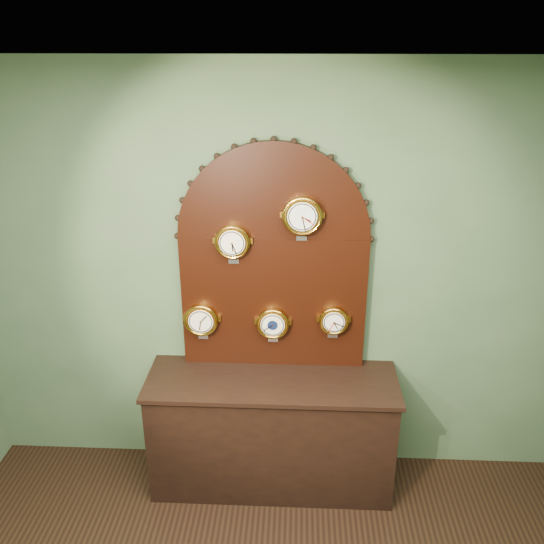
# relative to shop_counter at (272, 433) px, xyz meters

# --- Properties ---
(wall_back) EXTENTS (4.00, 0.00, 4.00)m
(wall_back) POSITION_rel_shop_counter_xyz_m (0.00, 0.27, 1.00)
(wall_back) COLOR #415A3E
(wall_back) RESTS_ON ground
(ceiling) EXTENTS (5.00, 5.00, 0.00)m
(ceiling) POSITION_rel_shop_counter_xyz_m (0.00, -2.23, 2.40)
(ceiling) COLOR white
(ceiling) RESTS_ON wall_back
(shop_counter) EXTENTS (1.60, 0.50, 0.80)m
(shop_counter) POSITION_rel_shop_counter_xyz_m (0.00, 0.00, 0.00)
(shop_counter) COLOR black
(shop_counter) RESTS_ON ground_plane
(display_board) EXTENTS (1.26, 0.06, 1.53)m
(display_board) POSITION_rel_shop_counter_xyz_m (0.00, 0.22, 1.23)
(display_board) COLOR black
(display_board) RESTS_ON shop_counter
(roman_clock) EXTENTS (0.22, 0.08, 0.27)m
(roman_clock) POSITION_rel_shop_counter_xyz_m (-0.25, 0.15, 1.32)
(roman_clock) COLOR gold
(roman_clock) RESTS_ON display_board
(arabic_clock) EXTENTS (0.24, 0.08, 0.29)m
(arabic_clock) POSITION_rel_shop_counter_xyz_m (0.18, 0.15, 1.50)
(arabic_clock) COLOR gold
(arabic_clock) RESTS_ON display_board
(hygrometer) EXTENTS (0.22, 0.08, 0.27)m
(hygrometer) POSITION_rel_shop_counter_xyz_m (-0.47, 0.15, 0.78)
(hygrometer) COLOR gold
(hygrometer) RESTS_ON display_board
(barometer) EXTENTS (0.21, 0.08, 0.26)m
(barometer) POSITION_rel_shop_counter_xyz_m (-0.00, 0.15, 0.76)
(barometer) COLOR gold
(barometer) RESTS_ON display_board
(tide_clock) EXTENTS (0.19, 0.08, 0.24)m
(tide_clock) POSITION_rel_shop_counter_xyz_m (0.39, 0.15, 0.79)
(tide_clock) COLOR gold
(tide_clock) RESTS_ON display_board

